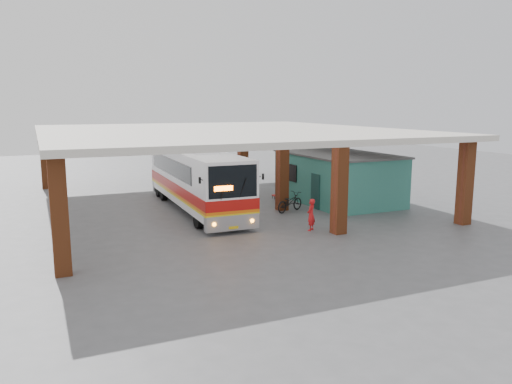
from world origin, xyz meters
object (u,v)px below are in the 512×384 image
object	(u,v)px
motorcycle	(290,202)
red_chair	(277,193)
pedestrian	(311,215)
coach_bus	(196,179)

from	to	relation	value
motorcycle	red_chair	xyz separation A→B (m)	(1.16, 3.96, -0.19)
motorcycle	pedestrian	size ratio (longest dim) A/B	1.36
red_chair	coach_bus	bearing A→B (deg)	-167.03
coach_bus	pedestrian	xyz separation A→B (m)	(3.67, -7.08, -1.08)
pedestrian	coach_bus	bearing A→B (deg)	-101.80
pedestrian	red_chair	world-z (taller)	pedestrian
motorcycle	red_chair	world-z (taller)	motorcycle
coach_bus	red_chair	bearing A→B (deg)	13.11
pedestrian	red_chair	xyz separation A→B (m)	(2.28, 8.30, -0.41)
motorcycle	red_chair	size ratio (longest dim) A/B	2.62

